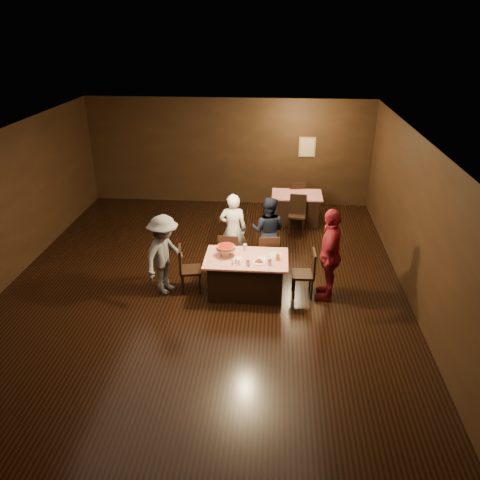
% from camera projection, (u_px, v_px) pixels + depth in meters
% --- Properties ---
extents(room, '(10.00, 10.04, 3.02)m').
position_uv_depth(room, '(200.00, 189.00, 8.47)').
color(room, black).
rests_on(room, ground).
extents(main_table, '(1.60, 1.00, 0.77)m').
position_uv_depth(main_table, '(246.00, 275.00, 9.14)').
color(main_table, red).
rests_on(main_table, ground).
extents(back_table, '(1.30, 0.90, 0.77)m').
position_uv_depth(back_table, '(296.00, 208.00, 12.39)').
color(back_table, '#A90B14').
rests_on(back_table, ground).
extents(chair_far_left, '(0.45, 0.45, 0.95)m').
position_uv_depth(chair_far_left, '(230.00, 253.00, 9.81)').
color(chair_far_left, black).
rests_on(chair_far_left, ground).
extents(chair_far_right, '(0.48, 0.48, 0.95)m').
position_uv_depth(chair_far_right, '(268.00, 254.00, 9.75)').
color(chair_far_right, black).
rests_on(chair_far_right, ground).
extents(chair_end_left, '(0.49, 0.49, 0.95)m').
position_uv_depth(chair_end_left, '(190.00, 269.00, 9.19)').
color(chair_end_left, black).
rests_on(chair_end_left, ground).
extents(chair_end_right, '(0.44, 0.44, 0.95)m').
position_uv_depth(chair_end_right, '(303.00, 273.00, 9.03)').
color(chair_end_right, black).
rests_on(chair_end_right, ground).
extents(chair_back_near, '(0.46, 0.46, 0.95)m').
position_uv_depth(chair_back_near, '(297.00, 215.00, 11.72)').
color(chair_back_near, black).
rests_on(chair_back_near, ground).
extents(chair_back_far, '(0.50, 0.50, 0.95)m').
position_uv_depth(chair_back_far, '(296.00, 197.00, 12.89)').
color(chair_back_far, black).
rests_on(chair_back_far, ground).
extents(diner_white_jacket, '(0.59, 0.39, 1.62)m').
position_uv_depth(diner_white_jacket, '(233.00, 229.00, 10.08)').
color(diner_white_jacket, white).
rests_on(diner_white_jacket, ground).
extents(diner_navy_hoodie, '(0.86, 0.73, 1.55)m').
position_uv_depth(diner_navy_hoodie, '(268.00, 231.00, 10.11)').
color(diner_navy_hoodie, black).
rests_on(diner_navy_hoodie, ground).
extents(diner_grey_knit, '(0.96, 1.20, 1.62)m').
position_uv_depth(diner_grey_knit, '(164.00, 255.00, 9.01)').
color(diner_grey_knit, '#5C5C61').
rests_on(diner_grey_knit, ground).
extents(diner_red_shirt, '(0.64, 1.14, 1.84)m').
position_uv_depth(diner_red_shirt, '(330.00, 254.00, 8.78)').
color(diner_red_shirt, maroon).
rests_on(diner_red_shirt, ground).
extents(pizza_stand, '(0.38, 0.38, 0.22)m').
position_uv_depth(pizza_stand, '(226.00, 247.00, 8.98)').
color(pizza_stand, black).
rests_on(pizza_stand, main_table).
extents(plate_with_slice, '(0.25, 0.25, 0.06)m').
position_uv_depth(plate_with_slice, '(259.00, 261.00, 8.79)').
color(plate_with_slice, white).
rests_on(plate_with_slice, main_table).
extents(plate_empty, '(0.25, 0.25, 0.01)m').
position_uv_depth(plate_empty, '(275.00, 255.00, 9.07)').
color(plate_empty, white).
rests_on(plate_empty, main_table).
extents(glass_front_left, '(0.08, 0.08, 0.14)m').
position_uv_depth(glass_front_left, '(248.00, 262.00, 8.68)').
color(glass_front_left, silver).
rests_on(glass_front_left, main_table).
extents(glass_front_right, '(0.08, 0.08, 0.14)m').
position_uv_depth(glass_front_right, '(270.00, 262.00, 8.69)').
color(glass_front_right, silver).
rests_on(glass_front_right, main_table).
extents(glass_amber, '(0.08, 0.08, 0.14)m').
position_uv_depth(glass_amber, '(278.00, 257.00, 8.86)').
color(glass_amber, '#BF7F26').
rests_on(glass_amber, main_table).
extents(glass_back, '(0.08, 0.08, 0.14)m').
position_uv_depth(glass_back, '(245.00, 247.00, 9.22)').
color(glass_back, silver).
rests_on(glass_back, main_table).
extents(condiments, '(0.17, 0.10, 0.09)m').
position_uv_depth(condiments, '(236.00, 262.00, 8.72)').
color(condiments, silver).
rests_on(condiments, main_table).
extents(napkin_center, '(0.19, 0.19, 0.01)m').
position_uv_depth(napkin_center, '(262.00, 258.00, 8.96)').
color(napkin_center, white).
rests_on(napkin_center, main_table).
extents(napkin_left, '(0.21, 0.21, 0.01)m').
position_uv_depth(napkin_left, '(238.00, 259.00, 8.94)').
color(napkin_left, white).
rests_on(napkin_left, main_table).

